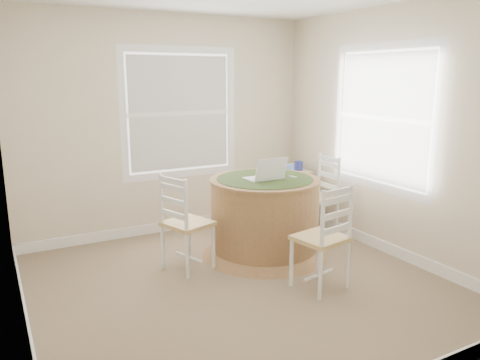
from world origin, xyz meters
TOP-DOWN VIEW (x-y plane):
  - room at (0.17, 0.16)m, footprint 3.64×3.64m
  - round_table at (0.61, 0.56)m, footprint 1.34×1.34m
  - chair_left at (-0.27, 0.57)m, footprint 0.52×0.53m
  - chair_near at (0.61, -0.39)m, footprint 0.49×0.47m
  - chair_right at (1.44, 0.75)m, footprint 0.40×0.42m
  - laptop at (0.59, 0.52)m, footprint 0.37×0.33m
  - mouse at (0.77, 0.50)m, footprint 0.08×0.11m
  - phone at (0.91, 0.48)m, footprint 0.06×0.10m
  - keys at (0.83, 0.60)m, footprint 0.07×0.06m
  - corner_chest at (1.49, 1.39)m, footprint 0.44×0.56m
  - tissue_box at (1.38, 1.27)m, footprint 0.13×0.13m
  - box_yellow at (1.53, 1.45)m, footprint 0.16×0.11m
  - box_blue at (1.55, 1.30)m, footprint 0.09×0.09m
  - cup_cream at (1.48, 1.53)m, footprint 0.07×0.07m

SIDE VIEW (x-z plane):
  - corner_chest at x=1.49m, z-range 0.00..0.70m
  - round_table at x=0.61m, z-range 0.03..0.87m
  - chair_left at x=-0.27m, z-range 0.00..0.95m
  - chair_near at x=0.61m, z-range 0.00..0.95m
  - chair_right at x=1.44m, z-range 0.00..0.95m
  - box_yellow at x=1.53m, z-range 0.70..0.76m
  - cup_cream at x=1.48m, z-range 0.70..0.79m
  - tissue_box at x=1.38m, z-range 0.70..0.80m
  - box_blue at x=1.55m, z-range 0.70..0.82m
  - phone at x=0.91m, z-range 0.83..0.84m
  - keys at x=0.83m, z-range 0.83..0.85m
  - mouse at x=0.77m, z-range 0.83..0.86m
  - laptop at x=0.59m, z-range 0.74..0.99m
  - room at x=0.17m, z-range -0.02..2.62m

